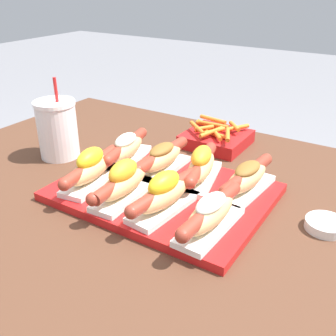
{
  "coord_description": "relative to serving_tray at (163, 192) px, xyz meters",
  "views": [
    {
      "loc": [
        0.45,
        -0.59,
        1.14
      ],
      "look_at": [
        0.05,
        0.04,
        0.77
      ],
      "focal_mm": 42.0,
      "sensor_mm": 36.0,
      "label": 1
    }
  ],
  "objects": [
    {
      "name": "patio_table",
      "position": [
        -0.05,
        -0.02,
        -0.36
      ],
      "size": [
        1.19,
        0.98,
        0.71
      ],
      "color": "#4C2D1E",
      "rests_on": "ground_plane"
    },
    {
      "name": "serving_tray",
      "position": [
        0.0,
        0.0,
        0.0
      ],
      "size": [
        0.44,
        0.32,
        0.02
      ],
      "color": "red",
      "rests_on": "patio_table"
    },
    {
      "name": "hot_dog_0",
      "position": [
        -0.14,
        -0.06,
        0.04
      ],
      "size": [
        0.08,
        0.21,
        0.08
      ],
      "color": "white",
      "rests_on": "serving_tray"
    },
    {
      "name": "hot_dog_1",
      "position": [
        -0.05,
        -0.07,
        0.04
      ],
      "size": [
        0.07,
        0.21,
        0.08
      ],
      "color": "white",
      "rests_on": "serving_tray"
    },
    {
      "name": "hot_dog_2",
      "position": [
        0.05,
        -0.07,
        0.04
      ],
      "size": [
        0.08,
        0.21,
        0.08
      ],
      "color": "white",
      "rests_on": "serving_tray"
    },
    {
      "name": "hot_dog_3",
      "position": [
        0.15,
        -0.08,
        0.04
      ],
      "size": [
        0.07,
        0.21,
        0.07
      ],
      "color": "white",
      "rests_on": "serving_tray"
    },
    {
      "name": "hot_dog_4",
      "position": [
        -0.15,
        0.07,
        0.04
      ],
      "size": [
        0.09,
        0.2,
        0.07
      ],
      "color": "white",
      "rests_on": "serving_tray"
    },
    {
      "name": "hot_dog_5",
      "position": [
        -0.05,
        0.07,
        0.04
      ],
      "size": [
        0.06,
        0.21,
        0.07
      ],
      "color": "white",
      "rests_on": "serving_tray"
    },
    {
      "name": "hot_dog_6",
      "position": [
        0.05,
        0.07,
        0.04
      ],
      "size": [
        0.1,
        0.2,
        0.08
      ],
      "color": "white",
      "rests_on": "serving_tray"
    },
    {
      "name": "hot_dog_7",
      "position": [
        0.15,
        0.08,
        0.04
      ],
      "size": [
        0.07,
        0.21,
        0.06
      ],
      "color": "white",
      "rests_on": "serving_tray"
    },
    {
      "name": "sauce_bowl",
      "position": [
        0.32,
        0.06,
        0.0
      ],
      "size": [
        0.08,
        0.08,
        0.02
      ],
      "color": "silver",
      "rests_on": "patio_table"
    },
    {
      "name": "drink_cup",
      "position": [
        -0.34,
        0.03,
        0.07
      ],
      "size": [
        0.1,
        0.1,
        0.21
      ],
      "color": "white",
      "rests_on": "patio_table"
    },
    {
      "name": "fries_basket",
      "position": [
        -0.03,
        0.31,
        0.01
      ],
      "size": [
        0.16,
        0.16,
        0.06
      ],
      "color": "#B21919",
      "rests_on": "patio_table"
    }
  ]
}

